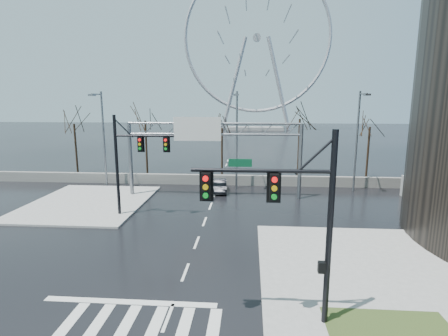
# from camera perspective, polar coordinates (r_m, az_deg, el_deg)

# --- Properties ---
(ground) EXTENTS (260.00, 260.00, 0.00)m
(ground) POSITION_cam_1_polar(r_m,az_deg,el_deg) (19.64, -6.33, -16.53)
(ground) COLOR black
(ground) RESTS_ON ground
(sidewalk_right_ext) EXTENTS (12.00, 10.00, 0.15)m
(sidewalk_right_ext) POSITION_cam_1_polar(r_m,az_deg,el_deg) (22.12, 21.99, -13.81)
(sidewalk_right_ext) COLOR gray
(sidewalk_right_ext) RESTS_ON ground
(sidewalk_far) EXTENTS (10.00, 12.00, 0.15)m
(sidewalk_far) POSITION_cam_1_polar(r_m,az_deg,el_deg) (33.68, -21.24, -5.29)
(sidewalk_far) COLOR gray
(sidewalk_far) RESTS_ON ground
(barrier_wall) EXTENTS (52.00, 0.50, 1.10)m
(barrier_wall) POSITION_cam_1_polar(r_m,az_deg,el_deg) (38.22, -0.87, -1.93)
(barrier_wall) COLOR slate
(barrier_wall) RESTS_ON ground
(signal_mast_near) EXTENTS (5.52, 0.41, 8.00)m
(signal_mast_near) POSITION_cam_1_polar(r_m,az_deg,el_deg) (13.84, 11.54, -6.78)
(signal_mast_near) COLOR black
(signal_mast_near) RESTS_ON ground
(signal_mast_far) EXTENTS (4.72, 0.41, 8.00)m
(signal_mast_far) POSITION_cam_1_polar(r_m,az_deg,el_deg) (27.98, -15.04, 1.89)
(signal_mast_far) COLOR black
(signal_mast_far) RESTS_ON ground
(sign_gantry) EXTENTS (16.36, 0.40, 7.60)m
(sign_gantry) POSITION_cam_1_polar(r_m,az_deg,el_deg) (32.52, -2.36, 4.08)
(sign_gantry) COLOR slate
(sign_gantry) RESTS_ON ground
(streetlight_left) EXTENTS (0.50, 2.55, 10.00)m
(streetlight_left) POSITION_cam_1_polar(r_m,az_deg,el_deg) (38.61, -19.28, 5.61)
(streetlight_left) COLOR slate
(streetlight_left) RESTS_ON ground
(streetlight_mid) EXTENTS (0.50, 2.55, 10.00)m
(streetlight_mid) POSITION_cam_1_polar(r_m,az_deg,el_deg) (35.45, 2.07, 5.79)
(streetlight_mid) COLOR slate
(streetlight_mid) RESTS_ON ground
(streetlight_right) EXTENTS (0.50, 2.55, 10.00)m
(streetlight_right) POSITION_cam_1_polar(r_m,az_deg,el_deg) (36.98, 21.07, 5.29)
(streetlight_right) COLOR slate
(streetlight_right) RESTS_ON ground
(tree_far_left) EXTENTS (3.50, 3.50, 7.00)m
(tree_far_left) POSITION_cam_1_polar(r_m,az_deg,el_deg) (46.47, -23.23, 5.74)
(tree_far_left) COLOR black
(tree_far_left) RESTS_ON ground
(tree_left) EXTENTS (3.75, 3.75, 7.50)m
(tree_left) POSITION_cam_1_polar(r_m,az_deg,el_deg) (42.57, -12.70, 6.51)
(tree_left) COLOR black
(tree_left) RESTS_ON ground
(tree_center) EXTENTS (3.25, 3.25, 6.50)m
(tree_center) POSITION_cam_1_polar(r_m,az_deg,el_deg) (41.93, -0.34, 5.60)
(tree_center) COLOR black
(tree_center) RESTS_ON ground
(tree_right) EXTENTS (3.90, 3.90, 7.80)m
(tree_right) POSITION_cam_1_polar(r_m,az_deg,el_deg) (41.10, 12.24, 6.72)
(tree_right) COLOR black
(tree_right) RESTS_ON ground
(tree_far_right) EXTENTS (3.40, 3.40, 6.80)m
(tree_far_right) POSITION_cam_1_polar(r_m,az_deg,el_deg) (43.47, 22.65, 5.28)
(tree_far_right) COLOR black
(tree_far_right) RESTS_ON ground
(ferris_wheel) EXTENTS (45.00, 6.00, 50.91)m
(ferris_wheel) POSITION_cam_1_polar(r_m,az_deg,el_deg) (113.43, 5.37, 19.50)
(ferris_wheel) COLOR gray
(ferris_wheel) RESTS_ON ground
(car) EXTENTS (1.67, 3.85, 1.23)m
(car) POSITION_cam_1_polar(r_m,az_deg,el_deg) (35.26, -0.67, -2.92)
(car) COLOR black
(car) RESTS_ON ground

